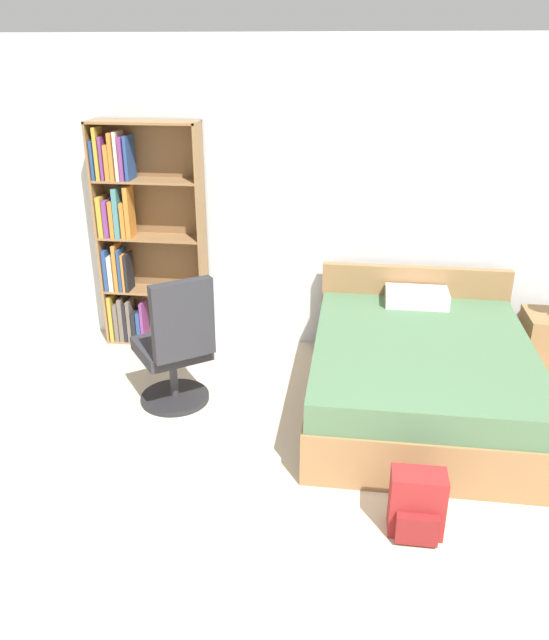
% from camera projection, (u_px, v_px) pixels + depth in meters
% --- Properties ---
extents(wall_back, '(9.00, 0.06, 2.60)m').
position_uv_depth(wall_back, '(368.00, 203.00, 5.19)').
color(wall_back, silver).
rests_on(wall_back, ground_plane).
extents(bookshelf, '(0.92, 0.27, 1.95)m').
position_uv_depth(bookshelf, '(137.00, 241.00, 5.42)').
color(bookshelf, olive).
rests_on(bookshelf, ground_plane).
extents(bed, '(1.56, 1.97, 0.81)m').
position_uv_depth(bed, '(419.00, 372.00, 4.59)').
color(bed, olive).
rests_on(bed, ground_plane).
extents(office_chair, '(0.70, 0.72, 1.05)m').
position_uv_depth(office_chair, '(176.00, 350.00, 4.53)').
color(office_chair, '#232326').
rests_on(office_chair, ground_plane).
extents(backpack_red, '(0.30, 0.23, 0.38)m').
position_uv_depth(backpack_red, '(417.00, 505.00, 3.41)').
color(backpack_red, maroon).
rests_on(backpack_red, ground_plane).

